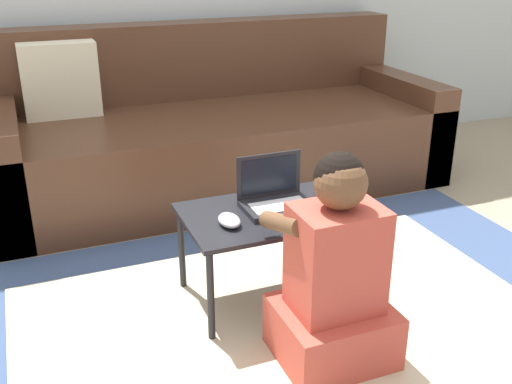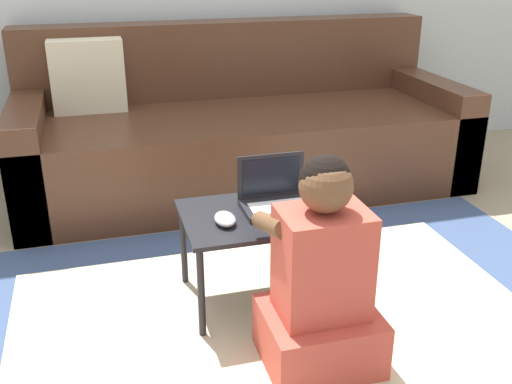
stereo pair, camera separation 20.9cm
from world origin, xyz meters
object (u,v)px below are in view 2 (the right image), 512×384
object	(u,v)px
laptop	(276,199)
person_seated	(321,284)
couch	(239,132)
laptop_desk	(264,222)
computer_mouse	(225,219)

from	to	relation	value
laptop	person_seated	xyz separation A→B (m)	(0.01, -0.42, -0.10)
couch	laptop_desk	xyz separation A→B (m)	(-0.20, -1.16, 0.02)
couch	laptop_desk	size ratio (longest dim) A/B	3.97
laptop_desk	person_seated	size ratio (longest dim) A/B	0.84
laptop_desk	person_seated	bearing A→B (deg)	-81.54
laptop_desk	computer_mouse	bearing A→B (deg)	-162.37
laptop	computer_mouse	world-z (taller)	laptop
computer_mouse	person_seated	world-z (taller)	person_seated
laptop_desk	computer_mouse	world-z (taller)	computer_mouse
laptop_desk	computer_mouse	distance (m)	0.17
laptop_desk	person_seated	distance (m)	0.40
computer_mouse	person_seated	size ratio (longest dim) A/B	0.16
laptop	computer_mouse	distance (m)	0.22
couch	laptop	xyz separation A→B (m)	(-0.15, -1.13, 0.09)
person_seated	computer_mouse	bearing A→B (deg)	121.19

